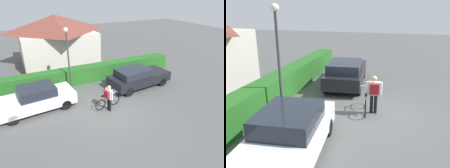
{
  "view_description": "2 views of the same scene",
  "coord_description": "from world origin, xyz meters",
  "views": [
    {
      "loc": [
        -4.15,
        -8.66,
        6.13
      ],
      "look_at": [
        0.49,
        0.54,
        1.27
      ],
      "focal_mm": 31.9,
      "sensor_mm": 36.0,
      "label": 1
    },
    {
      "loc": [
        -8.83,
        -1.04,
        4.07
      ],
      "look_at": [
        -0.58,
        1.22,
        1.29
      ],
      "focal_mm": 38.53,
      "sensor_mm": 36.0,
      "label": 2
    }
  ],
  "objects": [
    {
      "name": "street_lamp",
      "position": [
        -1.21,
        3.26,
        2.7
      ],
      "size": [
        0.28,
        0.28,
        4.16
      ],
      "color": "#38383D",
      "rests_on": "ground"
    },
    {
      "name": "parked_car_far",
      "position": [
        3.1,
        1.78,
        0.73
      ],
      "size": [
        4.43,
        2.18,
        1.39
      ],
      "color": "black",
      "rests_on": "ground"
    },
    {
      "name": "hedge_row",
      "position": [
        0.0,
        4.27,
        0.58
      ],
      "size": [
        14.59,
        0.9,
        1.17
      ],
      "primitive_type": "cube",
      "color": "#235F1F",
      "rests_on": "ground"
    },
    {
      "name": "person_rider",
      "position": [
        -0.02,
        -0.08,
        0.92
      ],
      "size": [
        0.39,
        0.63,
        1.54
      ],
      "color": "black",
      "rests_on": "ground"
    },
    {
      "name": "ground_plane",
      "position": [
        0.0,
        0.0,
        0.0
      ],
      "size": [
        60.0,
        60.0,
        0.0
      ],
      "primitive_type": "plane",
      "color": "#515151"
    },
    {
      "name": "bicycle",
      "position": [
        0.07,
        0.25,
        0.37
      ],
      "size": [
        1.64,
        0.5,
        0.94
      ],
      "color": "black",
      "rests_on": "ground"
    },
    {
      "name": "parked_car_near",
      "position": [
        -3.54,
        1.79,
        0.72
      ],
      "size": [
        4.22,
        2.12,
        1.42
      ],
      "color": "silver",
      "rests_on": "ground"
    },
    {
      "name": "house_distant",
      "position": [
        -0.59,
        9.36,
        2.19
      ],
      "size": [
        6.44,
        5.86,
        4.29
      ],
      "color": "beige",
      "rests_on": "ground"
    }
  ]
}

